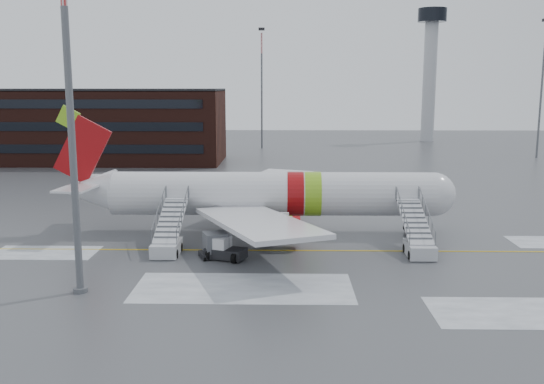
{
  "coord_description": "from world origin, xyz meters",
  "views": [
    {
      "loc": [
        -3.44,
        -47.15,
        12.8
      ],
      "look_at": [
        -4.42,
        2.88,
        4.0
      ],
      "focal_mm": 40.0,
      "sensor_mm": 36.0,
      "label": 1
    }
  ],
  "objects_px": {
    "airstair_aft": "(168,239)",
    "uld_container": "(216,246)",
    "airstair_fwd": "(418,240)",
    "pushback_tug": "(223,249)",
    "airliner": "(262,195)",
    "light_mast_near": "(70,108)"
  },
  "relations": [
    {
      "from": "airstair_fwd",
      "to": "uld_container",
      "type": "bearing_deg",
      "value": -175.18
    },
    {
      "from": "pushback_tug",
      "to": "light_mast_near",
      "type": "distance_m",
      "value": 15.54
    },
    {
      "from": "airliner",
      "to": "airstair_fwd",
      "type": "distance_m",
      "value": 14.11
    },
    {
      "from": "airliner",
      "to": "light_mast_near",
      "type": "distance_m",
      "value": 20.84
    },
    {
      "from": "airstair_fwd",
      "to": "pushback_tug",
      "type": "distance_m",
      "value": 14.95
    },
    {
      "from": "pushback_tug",
      "to": "light_mast_near",
      "type": "relative_size",
      "value": 0.15
    },
    {
      "from": "uld_container",
      "to": "light_mast_near",
      "type": "distance_m",
      "value": 15.33
    },
    {
      "from": "light_mast_near",
      "to": "airliner",
      "type": "bearing_deg",
      "value": 55.73
    },
    {
      "from": "airliner",
      "to": "light_mast_near",
      "type": "bearing_deg",
      "value": -124.27
    },
    {
      "from": "airstair_aft",
      "to": "uld_container",
      "type": "bearing_deg",
      "value": -18.74
    },
    {
      "from": "airstair_fwd",
      "to": "airstair_aft",
      "type": "xyz_separation_m",
      "value": [
        -19.32,
        0.0,
        0.0
      ]
    },
    {
      "from": "airstair_fwd",
      "to": "uld_container",
      "type": "height_order",
      "value": "airstair_fwd"
    },
    {
      "from": "pushback_tug",
      "to": "uld_container",
      "type": "relative_size",
      "value": 1.18
    },
    {
      "from": "airstair_aft",
      "to": "light_mast_near",
      "type": "height_order",
      "value": "light_mast_near"
    },
    {
      "from": "airstair_fwd",
      "to": "airstair_aft",
      "type": "bearing_deg",
      "value": 180.0
    },
    {
      "from": "pushback_tug",
      "to": "uld_container",
      "type": "bearing_deg",
      "value": 146.59
    },
    {
      "from": "airliner",
      "to": "pushback_tug",
      "type": "xyz_separation_m",
      "value": [
        -2.56,
        -8.25,
        -2.68
      ]
    },
    {
      "from": "airliner",
      "to": "light_mast_near",
      "type": "xyz_separation_m",
      "value": [
        -10.83,
        -15.89,
        8.05
      ]
    },
    {
      "from": "airstair_fwd",
      "to": "uld_container",
      "type": "relative_size",
      "value": 2.77
    },
    {
      "from": "light_mast_near",
      "to": "airstair_aft",
      "type": "bearing_deg",
      "value": 67.94
    },
    {
      "from": "airstair_fwd",
      "to": "pushback_tug",
      "type": "relative_size",
      "value": 2.34
    },
    {
      "from": "light_mast_near",
      "to": "uld_container",
      "type": "bearing_deg",
      "value": 46.49
    }
  ]
}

